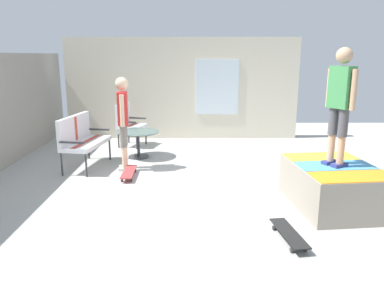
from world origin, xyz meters
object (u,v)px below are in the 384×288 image
Objects in this scene: patio_table at (138,139)px; person_watching at (123,116)px; skate_ramp at (336,186)px; patio_chair_near_house at (128,121)px; skateboard_by_bench at (129,172)px; patio_bench at (81,136)px; person_skater at (340,99)px; skateboard_spare at (289,233)px.

patio_table is 1.09m from person_watching.
patio_chair_near_house is at bearing 43.96° from skate_ramp.
person_watching is at bearing 170.49° from patio_table.
skateboard_by_bench is (-1.33, 0.00, -0.32)m from patio_table.
skate_ramp is 2.02× the size of patio_chair_near_house.
person_watching is at bearing -100.66° from patio_bench.
skate_ramp is 1.26× the size of person_skater.
person_watching reaches higher than skateboard_spare.
skate_ramp is 1.42m from skateboard_spare.
patio_bench is at bearing 124.97° from patio_table.
skateboard_spare is at bearing -148.39° from patio_table.
patio_bench is 0.75× the size of person_watching.
patio_bench is 4.51m from skateboard_spare.
patio_chair_near_house is 1.13× the size of patio_table.
person_skater is 2.04× the size of skateboard_by_bench.
patio_bench is at bearing 160.88° from patio_chair_near_house.
patio_chair_near_house is 0.62× the size of person_skater.
skate_ramp is 4.69m from patio_bench.
person_watching reaches higher than patio_chair_near_house.
person_skater reaches higher than skateboard_by_bench.
person_skater is at bearing -118.62° from person_watching.
patio_chair_near_house is 5.27m from person_skater.
person_watching is (-0.16, -0.87, 0.42)m from patio_bench.
skateboard_by_bench is 3.32m from skateboard_spare.
patio_bench reaches higher than skateboard_by_bench.
person_watching reaches higher than skateboard_by_bench.
patio_bench is 1.25m from patio_table.
skate_ramp is 4.20m from patio_table.
skate_ramp is 2.29× the size of patio_table.
person_watching reaches higher than patio_bench.
skateboard_by_bench is (-0.45, -0.14, -0.95)m from person_watching.
skateboard_by_bench is at bearing -121.42° from patio_bench.
patio_table is 1.10× the size of skateboard_spare.
patio_bench is 4.73m from person_skater.
patio_chair_near_house is 0.58× the size of person_watching.
patio_table is at bearing -55.03° from patio_bench.
patio_bench is at bearing 79.34° from person_watching.
skate_ramp is 3.51m from skateboard_by_bench.
person_watching is (-1.95, -0.25, 0.42)m from patio_chair_near_house.
person_watching is 2.19× the size of skateboard_by_bench.
skate_ramp reaches higher than skateboard_spare.
person_skater is (-2.69, -3.18, 1.16)m from patio_table.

